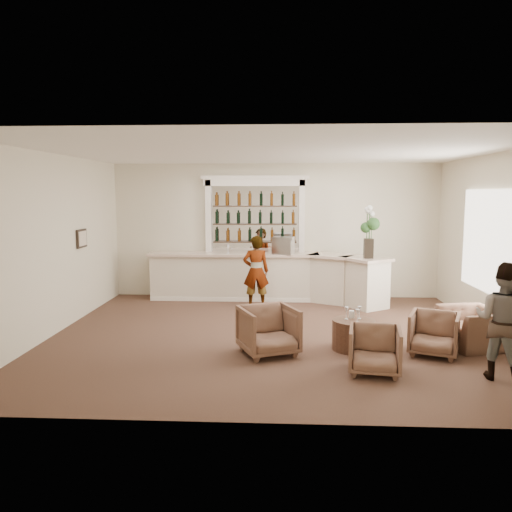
{
  "coord_description": "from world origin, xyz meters",
  "views": [
    {
      "loc": [
        0.16,
        -8.85,
        2.59
      ],
      "look_at": [
        -0.35,
        0.9,
        1.35
      ],
      "focal_mm": 35.0,
      "sensor_mm": 36.0,
      "label": 1
    }
  ],
  "objects": [
    {
      "name": "armchair_right",
      "position": [
        2.61,
        -0.95,
        0.34
      ],
      "size": [
        0.97,
        0.98,
        0.69
      ],
      "primitive_type": "imported",
      "rotation": [
        0.0,
        0.0,
        -0.38
      ],
      "color": "brown",
      "rests_on": "ground"
    },
    {
      "name": "napkin_holder",
      "position": [
        1.34,
        -0.59,
        0.56
      ],
      "size": [
        0.08,
        0.08,
        0.12
      ],
      "primitive_type": "cube",
      "color": "white",
      "rests_on": "cocktail_table"
    },
    {
      "name": "wine_glass_bar_right",
      "position": [
        -1.13,
        3.01,
        1.25
      ],
      "size": [
        0.07,
        0.07,
        0.21
      ],
      "primitive_type": null,
      "color": "white",
      "rests_on": "bar_counter"
    },
    {
      "name": "sommelier",
      "position": [
        -0.42,
        2.33,
        0.81
      ],
      "size": [
        0.64,
        0.47,
        1.63
      ],
      "primitive_type": "imported",
      "rotation": [
        0.0,
        0.0,
        3.29
      ],
      "color": "gray",
      "rests_on": "ground"
    },
    {
      "name": "guest",
      "position": [
        3.23,
        -1.97,
        0.83
      ],
      "size": [
        1.01,
        1.01,
        1.65
      ],
      "primitive_type": "imported",
      "rotation": [
        0.0,
        0.0,
        2.37
      ],
      "color": "gray",
      "rests_on": "ground"
    },
    {
      "name": "back_bar_alcove",
      "position": [
        -0.5,
        3.41,
        2.03
      ],
      "size": [
        2.64,
        0.25,
        3.0
      ],
      "color": "white",
      "rests_on": "ground"
    },
    {
      "name": "cocktail_table",
      "position": [
        1.36,
        -0.73,
        0.25
      ],
      "size": [
        0.71,
        0.71,
        0.5
      ],
      "primitive_type": "cylinder",
      "color": "#4E3222",
      "rests_on": "ground"
    },
    {
      "name": "ground",
      "position": [
        0.0,
        0.0,
        0.0
      ],
      "size": [
        8.0,
        8.0,
        0.0
      ],
      "primitive_type": "plane",
      "color": "brown",
      "rests_on": "ground"
    },
    {
      "name": "armchair_left",
      "position": [
        -0.04,
        -1.06,
        0.39
      ],
      "size": [
        1.11,
        1.12,
        0.78
      ],
      "primitive_type": "imported",
      "rotation": [
        0.0,
        0.0,
        0.41
      ],
      "color": "brown",
      "rests_on": "ground"
    },
    {
      "name": "wine_glass_bar_left",
      "position": [
        -0.55,
        3.05,
        1.25
      ],
      "size": [
        0.07,
        0.07,
        0.21
      ],
      "primitive_type": null,
      "color": "white",
      "rests_on": "bar_counter"
    },
    {
      "name": "bar_counter",
      "position": [
        -0.16,
        3.0,
        0.57
      ],
      "size": [
        5.72,
        1.8,
        1.14
      ],
      "color": "white",
      "rests_on": "ground"
    },
    {
      "name": "flower_vase",
      "position": [
        2.09,
        2.29,
        1.79
      ],
      "size": [
        0.31,
        0.31,
        1.16
      ],
      "color": "black",
      "rests_on": "bar_counter"
    },
    {
      "name": "armchair_far",
      "position": [
        3.4,
        -0.48,
        0.32
      ],
      "size": [
        1.09,
        1.18,
        0.65
      ],
      "primitive_type": "imported",
      "rotation": [
        0.0,
        0.0,
        -1.32
      ],
      "color": "brown",
      "rests_on": "ground"
    },
    {
      "name": "espresso_machine",
      "position": [
        0.2,
        2.93,
        1.34
      ],
      "size": [
        0.55,
        0.5,
        0.41
      ],
      "primitive_type": "cube",
      "rotation": [
        0.0,
        0.0,
        -0.26
      ],
      "color": "#B8B8BD",
      "rests_on": "bar_counter"
    },
    {
      "name": "wine_glass_tbl_b",
      "position": [
        1.46,
        -0.65,
        0.6
      ],
      "size": [
        0.07,
        0.07,
        0.21
      ],
      "primitive_type": null,
      "color": "white",
      "rests_on": "cocktail_table"
    },
    {
      "name": "wine_glass_tbl_c",
      "position": [
        1.4,
        -0.86,
        0.6
      ],
      "size": [
        0.07,
        0.07,
        0.21
      ],
      "primitive_type": null,
      "color": "white",
      "rests_on": "cocktail_table"
    },
    {
      "name": "wine_glass_tbl_a",
      "position": [
        1.24,
        -0.7,
        0.6
      ],
      "size": [
        0.07,
        0.07,
        0.21
      ],
      "primitive_type": null,
      "color": "white",
      "rests_on": "cocktail_table"
    },
    {
      "name": "room_shell",
      "position": [
        0.16,
        0.71,
        2.34
      ],
      "size": [
        8.04,
        7.02,
        3.32
      ],
      "color": "beige",
      "rests_on": "ground"
    },
    {
      "name": "armchair_center",
      "position": [
        1.51,
        -1.82,
        0.34
      ],
      "size": [
        0.83,
        0.85,
        0.68
      ],
      "primitive_type": "imported",
      "rotation": [
        0.0,
        0.0,
        -0.16
      ],
      "color": "brown",
      "rests_on": "ground"
    }
  ]
}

